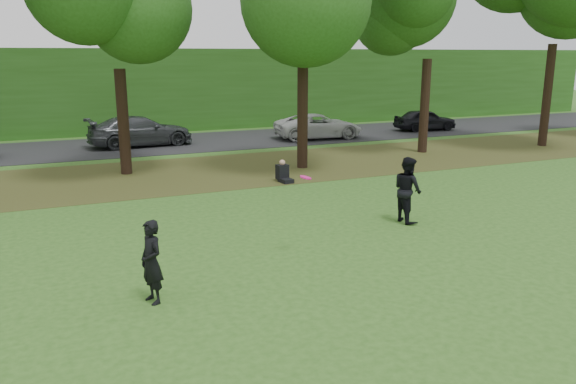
% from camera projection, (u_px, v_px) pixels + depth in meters
% --- Properties ---
extents(ground, '(120.00, 120.00, 0.00)m').
position_uv_depth(ground, '(376.00, 294.00, 11.20)').
color(ground, '#2D561A').
rests_on(ground, ground).
extents(leaf_litter, '(60.00, 7.00, 0.01)m').
position_uv_depth(leaf_litter, '(206.00, 172.00, 22.81)').
color(leaf_litter, '#423217').
rests_on(leaf_litter, ground).
extents(street, '(70.00, 7.00, 0.02)m').
position_uv_depth(street, '(167.00, 144.00, 29.95)').
color(street, black).
rests_on(street, ground).
extents(far_hedge, '(70.00, 3.00, 5.00)m').
position_uv_depth(far_hedge, '(145.00, 90.00, 34.71)').
color(far_hedge, '#255117').
rests_on(far_hedge, ground).
extents(player_left, '(0.56, 0.69, 1.63)m').
position_uv_depth(player_left, '(151.00, 262.00, 10.64)').
color(player_left, black).
rests_on(player_left, ground).
extents(player_right, '(0.71, 0.91, 1.87)m').
position_uv_depth(player_right, '(408.00, 190.00, 15.83)').
color(player_right, black).
rests_on(player_right, ground).
extents(parked_cars, '(39.33, 3.86, 1.54)m').
position_uv_depth(parked_cars, '(151.00, 133.00, 28.70)').
color(parked_cars, black).
rests_on(parked_cars, street).
extents(frisbee, '(0.36, 0.36, 0.09)m').
position_uv_depth(frisbee, '(306.00, 177.00, 12.86)').
color(frisbee, '#EC1386').
rests_on(frisbee, ground).
extents(seated_person, '(0.49, 0.77, 0.83)m').
position_uv_depth(seated_person, '(283.00, 174.00, 20.97)').
color(seated_person, black).
rests_on(seated_person, ground).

